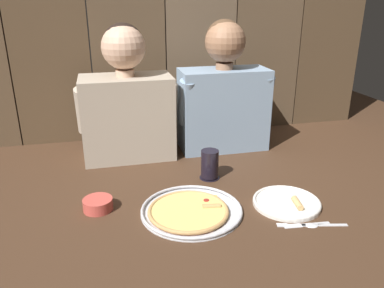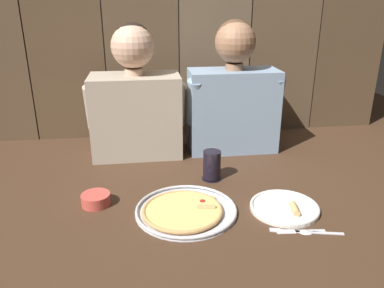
% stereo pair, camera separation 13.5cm
% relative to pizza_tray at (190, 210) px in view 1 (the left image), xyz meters
% --- Properties ---
extents(ground_plane, '(3.20, 3.20, 0.00)m').
position_rel_pizza_tray_xyz_m(ground_plane, '(0.07, 0.08, -0.01)').
color(ground_plane, '#422B1C').
extents(pizza_tray, '(0.35, 0.35, 0.03)m').
position_rel_pizza_tray_xyz_m(pizza_tray, '(0.00, 0.00, 0.00)').
color(pizza_tray, silver).
rests_on(pizza_tray, ground).
extents(dinner_plate, '(0.24, 0.24, 0.03)m').
position_rel_pizza_tray_xyz_m(dinner_plate, '(0.34, -0.03, -0.00)').
color(dinner_plate, white).
rests_on(dinner_plate, ground).
extents(drinking_glass, '(0.08, 0.08, 0.12)m').
position_rel_pizza_tray_xyz_m(drinking_glass, '(0.14, 0.25, 0.05)').
color(drinking_glass, black).
rests_on(drinking_glass, ground).
extents(dipping_bowl, '(0.10, 0.10, 0.04)m').
position_rel_pizza_tray_xyz_m(dipping_bowl, '(-0.31, 0.10, 0.01)').
color(dipping_bowl, '#CC4C42').
rests_on(dipping_bowl, ground).
extents(table_fork, '(0.13, 0.05, 0.01)m').
position_rel_pizza_tray_xyz_m(table_fork, '(0.31, -0.15, -0.01)').
color(table_fork, silver).
rests_on(table_fork, ground).
extents(table_knife, '(0.16, 0.03, 0.01)m').
position_rel_pizza_tray_xyz_m(table_knife, '(0.35, -0.16, -0.01)').
color(table_knife, silver).
rests_on(table_knife, ground).
extents(table_spoon, '(0.14, 0.05, 0.01)m').
position_rel_pizza_tray_xyz_m(table_spoon, '(0.38, -0.17, -0.01)').
color(table_spoon, silver).
rests_on(table_spoon, ground).
extents(diner_left, '(0.43, 0.23, 0.59)m').
position_rel_pizza_tray_xyz_m(diner_left, '(-0.16, 0.56, 0.25)').
color(diner_left, '#B2A38E').
rests_on(diner_left, ground).
extents(diner_right, '(0.44, 0.20, 0.60)m').
position_rel_pizza_tray_xyz_m(diner_right, '(0.29, 0.56, 0.26)').
color(diner_right, '#849EB7').
rests_on(diner_right, ground).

